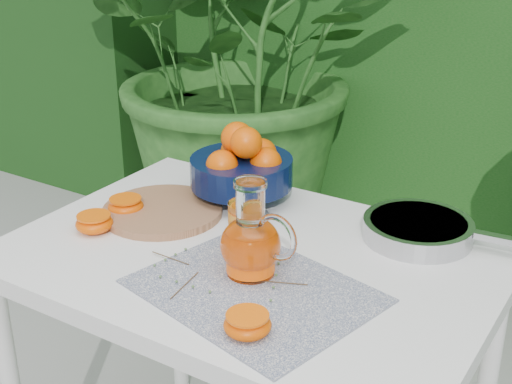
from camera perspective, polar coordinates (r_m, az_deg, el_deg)
The scene contains 10 objects.
potted_plant_left at distance 3.02m, azimuth -0.37°, elevation 11.14°, with size 1.63×1.63×1.63m, color #21511B.
white_table at distance 1.53m, azimuth -0.40°, elevation -7.57°, with size 1.00×0.70×0.75m.
placemat at distance 1.35m, azimuth -0.15°, elevation -7.89°, with size 0.43×0.33×0.00m, color #0C1D48.
cutting_board at distance 1.66m, azimuth -7.49°, elevation -1.52°, with size 0.28×0.28×0.02m, color #9E6A47.
fruit_bowl at distance 1.70m, azimuth -1.07°, elevation 2.14°, with size 0.30×0.30×0.19m.
juice_pitcher at distance 1.37m, azimuth -0.36°, elevation -4.06°, with size 0.17×0.13×0.20m.
juice_tumbler at distance 1.46m, azimuth -0.82°, elevation -2.89°, with size 0.07×0.07×0.11m.
saute_pan at distance 1.57m, azimuth 12.95°, elevation -2.89°, with size 0.42×0.26×0.04m.
orange_halves at distance 1.49m, azimuth -8.65°, elevation -4.14°, with size 0.60×0.35×0.04m.
thyme_sprigs at distance 1.40m, azimuth -3.57°, elevation -6.61°, with size 0.34×0.22×0.01m.
Camera 1 is at (0.62, -1.19, 1.45)m, focal length 50.00 mm.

